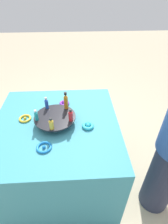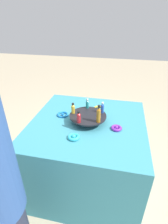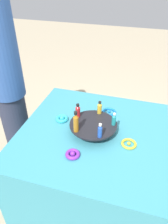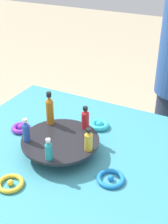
{
  "view_description": "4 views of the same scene",
  "coord_description": "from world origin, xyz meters",
  "px_view_note": "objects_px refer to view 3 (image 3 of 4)",
  "views": [
    {
      "loc": [
        -0.17,
        1.06,
        1.69
      ],
      "look_at": [
        -0.22,
        0.08,
        0.92
      ],
      "focal_mm": 28.0,
      "sensor_mm": 36.0,
      "label": 1
    },
    {
      "loc": [
        -1.29,
        -0.24,
        1.6
      ],
      "look_at": [
        -0.06,
        0.02,
        0.88
      ],
      "focal_mm": 28.0,
      "sensor_mm": 36.0,
      "label": 2
    },
    {
      "loc": [
        0.27,
        -1.13,
        1.74
      ],
      "look_at": [
        -0.07,
        0.03,
        0.89
      ],
      "focal_mm": 35.0,
      "sensor_mm": 36.0,
      "label": 3
    },
    {
      "loc": [
        0.9,
        0.58,
        1.56
      ],
      "look_at": [
        -0.13,
        0.04,
        0.9
      ],
      "focal_mm": 50.0,
      "sensor_mm": 36.0,
      "label": 4
    }
  ],
  "objects_px": {
    "bottle_teal": "(114,119)",
    "ribbon_bow_teal": "(62,119)",
    "person_figure": "(6,79)",
    "bottle_amber": "(76,122)",
    "ribbon_bow_purple": "(73,154)",
    "bottle_gold": "(100,108)",
    "display_stand": "(93,126)",
    "ribbon_bow_gold": "(129,144)",
    "bottle_blue": "(100,131)",
    "ribbon_bow_blue": "(109,112)",
    "bottle_red": "(78,111)"
  },
  "relations": [
    {
      "from": "bottle_gold",
      "to": "bottle_teal",
      "type": "height_order",
      "value": "bottle_gold"
    },
    {
      "from": "display_stand",
      "to": "bottle_red",
      "type": "bearing_deg",
      "value": 157.74
    },
    {
      "from": "bottle_red",
      "to": "ribbon_bow_purple",
      "type": "xyz_separation_m",
      "value": [
        0.06,
        -0.31,
        -0.1
      ]
    },
    {
      "from": "bottle_gold",
      "to": "ribbon_bow_gold",
      "type": "distance_m",
      "value": 0.33
    },
    {
      "from": "display_stand",
      "to": "ribbon_bow_gold",
      "type": "relative_size",
      "value": 3.21
    },
    {
      "from": "ribbon_bow_teal",
      "to": "person_figure",
      "type": "relative_size",
      "value": 0.05
    },
    {
      "from": "ribbon_bow_blue",
      "to": "bottle_red",
      "type": "bearing_deg",
      "value": -132.62
    },
    {
      "from": "ribbon_bow_blue",
      "to": "ribbon_bow_purple",
      "type": "distance_m",
      "value": 0.53
    },
    {
      "from": "display_stand",
      "to": "person_figure",
      "type": "bearing_deg",
      "value": 160.46
    },
    {
      "from": "display_stand",
      "to": "ribbon_bow_purple",
      "type": "xyz_separation_m",
      "value": [
        -0.06,
        -0.26,
        -0.04
      ]
    },
    {
      "from": "display_stand",
      "to": "bottle_teal",
      "type": "bearing_deg",
      "value": 13.74
    },
    {
      "from": "ribbon_bow_purple",
      "to": "bottle_amber",
      "type": "bearing_deg",
      "value": 99.96
    },
    {
      "from": "bottle_amber",
      "to": "ribbon_bow_teal",
      "type": "bearing_deg",
      "value": 135.34
    },
    {
      "from": "ribbon_bow_teal",
      "to": "bottle_amber",
      "type": "bearing_deg",
      "value": -44.66
    },
    {
      "from": "ribbon_bow_purple",
      "to": "ribbon_bow_teal",
      "type": "bearing_deg",
      "value": 121.47
    },
    {
      "from": "bottle_red",
      "to": "bottle_amber",
      "type": "distance_m",
      "value": 0.16
    },
    {
      "from": "bottle_teal",
      "to": "ribbon_bow_teal",
      "type": "bearing_deg",
      "value": 175.71
    },
    {
      "from": "bottle_blue",
      "to": "ribbon_bow_purple",
      "type": "relative_size",
      "value": 1.13
    },
    {
      "from": "bottle_blue",
      "to": "person_figure",
      "type": "relative_size",
      "value": 0.06
    },
    {
      "from": "ribbon_bow_blue",
      "to": "person_figure",
      "type": "distance_m",
      "value": 0.93
    },
    {
      "from": "ribbon_bow_blue",
      "to": "ribbon_bow_gold",
      "type": "bearing_deg",
      "value": -58.53
    },
    {
      "from": "person_figure",
      "to": "ribbon_bow_gold",
      "type": "bearing_deg",
      "value": 1.34
    },
    {
      "from": "ribbon_bow_gold",
      "to": "ribbon_bow_teal",
      "type": "bearing_deg",
      "value": 166.47
    },
    {
      "from": "ribbon_bow_blue",
      "to": "ribbon_bow_gold",
      "type": "xyz_separation_m",
      "value": [
        0.19,
        -0.32,
        0.0
      ]
    },
    {
      "from": "display_stand",
      "to": "ribbon_bow_blue",
      "type": "relative_size",
      "value": 3.03
    },
    {
      "from": "bottle_amber",
      "to": "bottle_gold",
      "type": "bearing_deg",
      "value": 67.74
    },
    {
      "from": "ribbon_bow_blue",
      "to": "ribbon_bow_teal",
      "type": "height_order",
      "value": "ribbon_bow_teal"
    },
    {
      "from": "ribbon_bow_gold",
      "to": "display_stand",
      "type": "bearing_deg",
      "value": 166.47
    },
    {
      "from": "bottle_teal",
      "to": "ribbon_bow_purple",
      "type": "height_order",
      "value": "bottle_teal"
    },
    {
      "from": "bottle_red",
      "to": "bottle_blue",
      "type": "height_order",
      "value": "same"
    },
    {
      "from": "ribbon_bow_teal",
      "to": "bottle_red",
      "type": "bearing_deg",
      "value": -4.35
    },
    {
      "from": "display_stand",
      "to": "ribbon_bow_teal",
      "type": "xyz_separation_m",
      "value": [
        -0.26,
        0.06,
        -0.03
      ]
    },
    {
      "from": "bottle_gold",
      "to": "ribbon_bow_purple",
      "type": "bearing_deg",
      "value": -100.37
    },
    {
      "from": "ribbon_bow_gold",
      "to": "person_figure",
      "type": "height_order",
      "value": "person_figure"
    },
    {
      "from": "display_stand",
      "to": "bottle_gold",
      "type": "distance_m",
      "value": 0.15
    },
    {
      "from": "bottle_gold",
      "to": "ribbon_bow_gold",
      "type": "xyz_separation_m",
      "value": [
        0.25,
        -0.2,
        -0.1
      ]
    },
    {
      "from": "bottle_teal",
      "to": "display_stand",
      "type": "bearing_deg",
      "value": -166.26
    },
    {
      "from": "ribbon_bow_blue",
      "to": "ribbon_bow_purple",
      "type": "xyz_separation_m",
      "value": [
        -0.12,
        -0.51,
        0.0
      ]
    },
    {
      "from": "bottle_teal",
      "to": "ribbon_bow_teal",
      "type": "relative_size",
      "value": 0.99
    },
    {
      "from": "ribbon_bow_purple",
      "to": "bottle_red",
      "type": "bearing_deg",
      "value": 101.89
    },
    {
      "from": "bottle_gold",
      "to": "bottle_blue",
      "type": "height_order",
      "value": "bottle_blue"
    },
    {
      "from": "bottle_teal",
      "to": "ribbon_bow_purple",
      "type": "bearing_deg",
      "value": -123.96
    },
    {
      "from": "bottle_blue",
      "to": "person_figure",
      "type": "distance_m",
      "value": 1.03
    },
    {
      "from": "person_figure",
      "to": "bottle_amber",
      "type": "bearing_deg",
      "value": -8.36
    },
    {
      "from": "bottle_teal",
      "to": "ribbon_bow_teal",
      "type": "distance_m",
      "value": 0.4
    },
    {
      "from": "bottle_teal",
      "to": "ribbon_bow_blue",
      "type": "xyz_separation_m",
      "value": [
        -0.07,
        0.22,
        -0.1
      ]
    },
    {
      "from": "bottle_gold",
      "to": "ribbon_bow_gold",
      "type": "relative_size",
      "value": 0.96
    },
    {
      "from": "bottle_amber",
      "to": "ribbon_bow_teal",
      "type": "height_order",
      "value": "bottle_amber"
    },
    {
      "from": "display_stand",
      "to": "person_figure",
      "type": "height_order",
      "value": "person_figure"
    },
    {
      "from": "bottle_gold",
      "to": "bottle_blue",
      "type": "distance_m",
      "value": 0.26
    }
  ]
}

